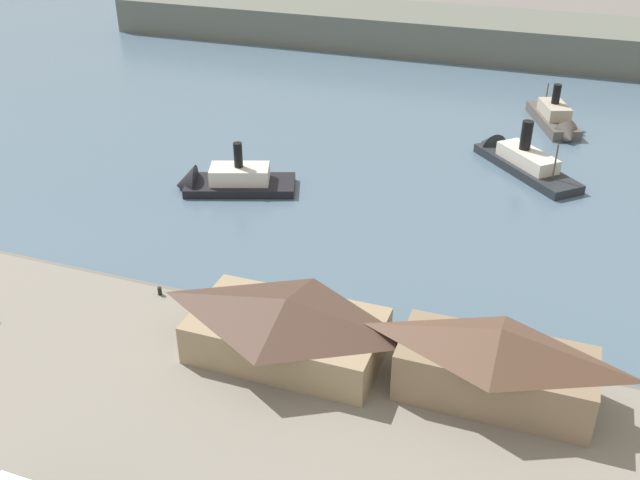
# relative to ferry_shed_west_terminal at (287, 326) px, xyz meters

# --- Properties ---
(ground_plane) EXTENTS (320.00, 320.00, 0.00)m
(ground_plane) POSITION_rel_ferry_shed_west_terminal_xyz_m (-0.17, 9.70, -4.34)
(ground_plane) COLOR slate
(quay_promenade) EXTENTS (110.00, 36.00, 1.20)m
(quay_promenade) POSITION_rel_ferry_shed_west_terminal_xyz_m (-0.17, -12.30, -3.74)
(quay_promenade) COLOR gray
(quay_promenade) RESTS_ON ground
(seawall_edge) EXTENTS (110.00, 0.80, 1.00)m
(seawall_edge) POSITION_rel_ferry_shed_west_terminal_xyz_m (-0.17, 6.10, -3.84)
(seawall_edge) COLOR #666159
(seawall_edge) RESTS_ON ground
(ferry_shed_west_terminal) EXTENTS (18.22, 10.35, 6.18)m
(ferry_shed_west_terminal) POSITION_rel_ferry_shed_west_terminal_xyz_m (0.00, 0.00, 0.00)
(ferry_shed_west_terminal) COLOR #998466
(ferry_shed_west_terminal) RESTS_ON quay_promenade
(ferry_shed_east_terminal) EXTENTS (17.01, 7.80, 7.26)m
(ferry_shed_east_terminal) POSITION_rel_ferry_shed_west_terminal_xyz_m (19.27, 0.53, 0.55)
(ferry_shed_east_terminal) COLOR #847056
(ferry_shed_east_terminal) RESTS_ON quay_promenade
(mooring_post_center_west) EXTENTS (0.44, 0.44, 0.90)m
(mooring_post_center_west) POSITION_rel_ferry_shed_west_terminal_xyz_m (-16.66, 4.54, -2.69)
(mooring_post_center_west) COLOR black
(mooring_post_center_west) RESTS_ON quay_promenade
(ferry_moored_west) EXTENTS (10.67, 17.91, 8.49)m
(ferry_moored_west) POSITION_rel_ferry_shed_west_terminal_xyz_m (19.85, 74.02, -2.91)
(ferry_moored_west) COLOR #514C47
(ferry_moored_west) RESTS_ON ground
(ferry_outer_harbor) EXTENTS (18.39, 18.90, 9.44)m
(ferry_outer_harbor) POSITION_rel_ferry_shed_west_terminal_xyz_m (15.17, 55.51, -3.06)
(ferry_outer_harbor) COLOR #23282D
(ferry_outer_harbor) RESTS_ON ground
(ferry_departing_north) EXTENTS (18.03, 11.54, 9.43)m
(ferry_departing_north) POSITION_rel_ferry_shed_west_terminal_xyz_m (-23.18, 32.74, -3.17)
(ferry_departing_north) COLOR black
(ferry_departing_north) RESTS_ON ground
(far_headland) EXTENTS (180.00, 24.00, 8.00)m
(far_headland) POSITION_rel_ferry_shed_west_terminal_xyz_m (-0.17, 119.70, -0.34)
(far_headland) COLOR #60665B
(far_headland) RESTS_ON ground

